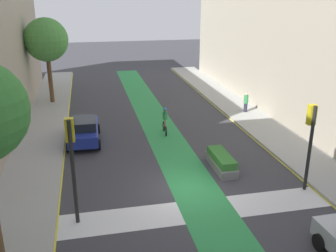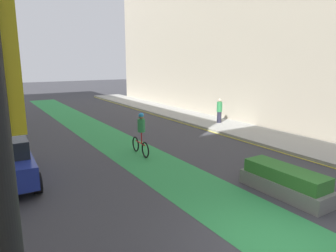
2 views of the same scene
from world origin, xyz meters
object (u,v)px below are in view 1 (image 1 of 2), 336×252
object	(u,v)px
traffic_signal_near_right	(311,131)
cyclist_in_lane	(165,120)
traffic_signal_near_left	(72,152)
pedestrian_sidewalk_right_a	(246,102)
car_blue_left_far	(84,130)
median_planter	(221,162)
street_tree_far	(46,40)

from	to	relation	value
traffic_signal_near_right	cyclist_in_lane	size ratio (longest dim) A/B	2.26
traffic_signal_near_left	pedestrian_sidewalk_right_a	xyz separation A→B (m)	(12.78, 12.38, -2.21)
traffic_signal_near_left	cyclist_in_lane	size ratio (longest dim) A/B	2.41
car_blue_left_far	median_planter	size ratio (longest dim) A/B	1.50
traffic_signal_near_left	cyclist_in_lane	bearing A→B (deg)	58.56
cyclist_in_lane	median_planter	distance (m)	6.18
car_blue_left_far	pedestrian_sidewalk_right_a	bearing A→B (deg)	15.57
car_blue_left_far	traffic_signal_near_left	bearing A→B (deg)	-92.21
cyclist_in_lane	pedestrian_sidewalk_right_a	world-z (taller)	cyclist_in_lane
street_tree_far	median_planter	size ratio (longest dim) A/B	2.47
traffic_signal_near_left	median_planter	xyz separation A→B (m)	(7.54, 3.41, -2.72)
traffic_signal_near_left	car_blue_left_far	world-z (taller)	traffic_signal_near_left
traffic_signal_near_right	cyclist_in_lane	xyz separation A→B (m)	(-5.04, 8.77, -1.98)
traffic_signal_near_right	street_tree_far	xyz separation A→B (m)	(-12.95, 18.12, 2.40)
traffic_signal_near_left	street_tree_far	world-z (taller)	street_tree_far
car_blue_left_far	street_tree_far	size ratio (longest dim) A/B	0.61
cyclist_in_lane	median_planter	xyz separation A→B (m)	(1.87, -5.86, -0.57)
car_blue_left_far	median_planter	bearing A→B (deg)	-37.38
cyclist_in_lane	car_blue_left_far	bearing A→B (deg)	-176.11
traffic_signal_near_right	pedestrian_sidewalk_right_a	size ratio (longest dim) A/B	2.76
traffic_signal_near_right	median_planter	bearing A→B (deg)	137.42
traffic_signal_near_right	traffic_signal_near_left	distance (m)	10.72
traffic_signal_near_right	street_tree_far	world-z (taller)	street_tree_far
street_tree_far	traffic_signal_near_right	bearing A→B (deg)	-54.45
car_blue_left_far	cyclist_in_lane	xyz separation A→B (m)	(5.33, 0.36, 0.17)
car_blue_left_far	street_tree_far	world-z (taller)	street_tree_far
pedestrian_sidewalk_right_a	traffic_signal_near_right	bearing A→B (deg)	-99.92
pedestrian_sidewalk_right_a	cyclist_in_lane	bearing A→B (deg)	-156.43
traffic_signal_near_left	cyclist_in_lane	distance (m)	11.08
traffic_signal_near_right	car_blue_left_far	bearing A→B (deg)	140.95
pedestrian_sidewalk_right_a	street_tree_far	distance (m)	16.87
traffic_signal_near_right	car_blue_left_far	distance (m)	13.52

